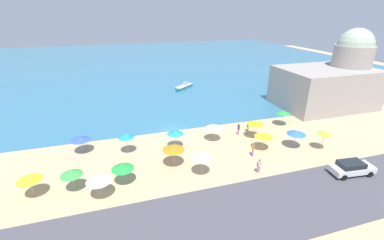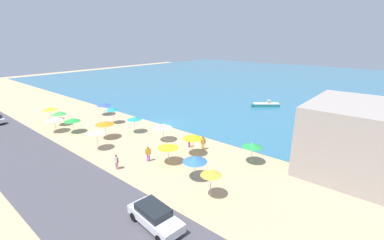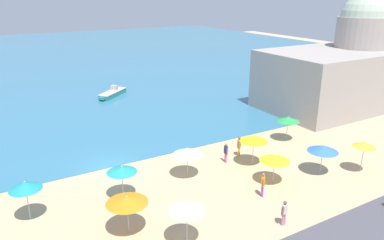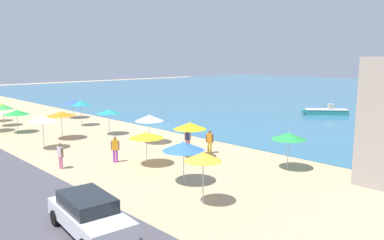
# 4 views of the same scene
# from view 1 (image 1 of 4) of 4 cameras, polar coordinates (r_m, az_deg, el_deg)

# --- Properties ---
(ground_plane) EXTENTS (160.00, 160.00, 0.00)m
(ground_plane) POSITION_cam_1_polar(r_m,az_deg,el_deg) (37.70, -4.53, -2.46)
(ground_plane) COLOR tan
(sea) EXTENTS (150.00, 110.00, 0.05)m
(sea) POSITION_cam_1_polar(r_m,az_deg,el_deg) (90.04, -12.44, 12.28)
(sea) COLOR teal
(sea) RESTS_ON ground_plane
(coastal_road) EXTENTS (80.00, 8.00, 0.06)m
(coastal_road) POSITION_cam_1_polar(r_m,az_deg,el_deg) (23.38, 5.92, -20.99)
(coastal_road) COLOR #4C4951
(coastal_road) RESTS_ON ground_plane
(beach_umbrella_0) EXTENTS (2.34, 2.34, 2.28)m
(beach_umbrella_0) POSITION_cam_1_polar(r_m,az_deg,el_deg) (25.68, -20.04, -12.24)
(beach_umbrella_0) COLOR #B2B2B7
(beach_umbrella_0) RESTS_ON ground_plane
(beach_umbrella_1) EXTENTS (2.08, 2.08, 2.30)m
(beach_umbrella_1) POSITION_cam_1_polar(r_m,az_deg,el_deg) (27.53, -25.26, -10.58)
(beach_umbrella_1) COLOR #B2B2B7
(beach_umbrella_1) RESTS_ON ground_plane
(beach_umbrella_2) EXTENTS (2.08, 2.08, 2.64)m
(beach_umbrella_2) POSITION_cam_1_polar(r_m,az_deg,el_deg) (26.98, 2.31, -7.91)
(beach_umbrella_2) COLOR #B2B2B7
(beach_umbrella_2) RESTS_ON ground_plane
(beach_umbrella_3) EXTENTS (2.32, 2.32, 2.42)m
(beach_umbrella_3) POSITION_cam_1_polar(r_m,az_deg,el_deg) (34.24, 4.92, -1.37)
(beach_umbrella_3) COLOR #B2B2B7
(beach_umbrella_3) RESTS_ON ground_plane
(beach_umbrella_4) EXTENTS (1.77, 1.77, 2.63)m
(beach_umbrella_4) POSITION_cam_1_polar(r_m,az_deg,el_deg) (35.77, 27.36, -2.51)
(beach_umbrella_4) COLOR #B2B2B7
(beach_umbrella_4) RESTS_ON ground_plane
(beach_umbrella_5) EXTENTS (2.25, 2.25, 2.22)m
(beach_umbrella_5) POSITION_cam_1_polar(r_m,az_deg,el_deg) (26.85, -15.16, -10.03)
(beach_umbrella_5) COLOR #B2B2B7
(beach_umbrella_5) RESTS_ON ground_plane
(beach_umbrella_6) EXTENTS (2.09, 2.09, 2.39)m
(beach_umbrella_6) POSITION_cam_1_polar(r_m,az_deg,el_deg) (32.35, -3.73, -2.78)
(beach_umbrella_6) COLOR #B2B2B7
(beach_umbrella_6) RESTS_ON ground_plane
(beach_umbrella_7) EXTENTS (2.38, 2.38, 2.18)m
(beach_umbrella_7) POSITION_cam_1_polar(r_m,az_deg,el_deg) (34.16, -23.55, -3.79)
(beach_umbrella_7) COLOR #B2B2B7
(beach_umbrella_7) RESTS_ON ground_plane
(beach_umbrella_8) EXTENTS (2.47, 2.47, 2.46)m
(beach_umbrella_8) POSITION_cam_1_polar(r_m,az_deg,el_deg) (28.67, -4.13, -6.28)
(beach_umbrella_8) COLOR #B2B2B7
(beach_umbrella_8) RESTS_ON ground_plane
(beach_umbrella_9) EXTENTS (2.16, 2.16, 2.41)m
(beach_umbrella_9) POSITION_cam_1_polar(r_m,az_deg,el_deg) (41.11, 19.66, 1.65)
(beach_umbrella_9) COLOR #B2B2B7
(beach_umbrella_9) RESTS_ON ground_plane
(beach_umbrella_10) EXTENTS (2.28, 2.28, 2.58)m
(beach_umbrella_10) POSITION_cam_1_polar(r_m,az_deg,el_deg) (35.83, 13.92, -0.52)
(beach_umbrella_10) COLOR #B2B2B7
(beach_umbrella_10) RESTS_ON ground_plane
(beach_umbrella_11) EXTENTS (2.21, 2.21, 2.34)m
(beach_umbrella_11) POSITION_cam_1_polar(r_m,az_deg,el_deg) (28.53, -32.49, -10.85)
(beach_umbrella_11) COLOR #B2B2B7
(beach_umbrella_11) RESTS_ON ground_plane
(beach_umbrella_12) EXTENTS (2.35, 2.35, 2.41)m
(beach_umbrella_12) POSITION_cam_1_polar(r_m,az_deg,el_deg) (34.98, 22.22, -2.57)
(beach_umbrella_12) COLOR #B2B2B7
(beach_umbrella_12) RESTS_ON ground_plane
(beach_umbrella_13) EXTENTS (1.99, 1.99, 2.69)m
(beach_umbrella_13) POSITION_cam_1_polar(r_m,az_deg,el_deg) (31.98, -14.44, -3.35)
(beach_umbrella_13) COLOR #B2B2B7
(beach_umbrella_13) RESTS_ON ground_plane
(beach_umbrella_14) EXTENTS (2.25, 2.25, 2.25)m
(beach_umbrella_14) POSITION_cam_1_polar(r_m,az_deg,el_deg) (33.14, 15.65, -3.28)
(beach_umbrella_14) COLOR #B2B2B7
(beach_umbrella_14) RESTS_ON ground_plane
(bather_0) EXTENTS (0.28, 0.56, 1.71)m
(bather_0) POSITION_cam_1_polar(r_m,az_deg,el_deg) (36.69, 10.33, -1.88)
(bather_0) COLOR #D46A93
(bather_0) RESTS_ON ground_plane
(bather_1) EXTENTS (0.51, 0.36, 1.73)m
(bather_1) POSITION_cam_1_polar(r_m,az_deg,el_deg) (37.89, 12.38, -1.19)
(bather_1) COLOR yellow
(bather_1) RESTS_ON ground_plane
(bather_2) EXTENTS (0.39, 0.48, 1.78)m
(bather_2) POSITION_cam_1_polar(r_m,az_deg,el_deg) (31.79, 13.41, -6.21)
(bather_2) COLOR purple
(bather_2) RESTS_ON ground_plane
(bather_3) EXTENTS (0.56, 0.28, 1.66)m
(bather_3) POSITION_cam_1_polar(r_m,az_deg,el_deg) (28.93, 14.66, -9.71)
(bather_3) COLOR #D37594
(bather_3) RESTS_ON ground_plane
(parked_car_0) EXTENTS (4.75, 2.31, 1.50)m
(parked_car_0) POSITION_cam_1_polar(r_m,az_deg,el_deg) (32.59, 31.94, -8.97)
(parked_car_0) COLOR silver
(parked_car_0) RESTS_ON coastal_road
(skiff_nearshore) EXTENTS (4.84, 4.34, 1.33)m
(skiff_nearshore) POSITION_cam_1_polar(r_m,az_deg,el_deg) (58.25, -1.78, 7.41)
(skiff_nearshore) COLOR teal
(skiff_nearshore) RESTS_ON sea
(harbor_fortress) EXTENTS (16.23, 10.91, 13.56)m
(harbor_fortress) POSITION_cam_1_polar(r_m,az_deg,el_deg) (53.20, 28.87, 7.75)
(harbor_fortress) COLOR #A39890
(harbor_fortress) RESTS_ON ground_plane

